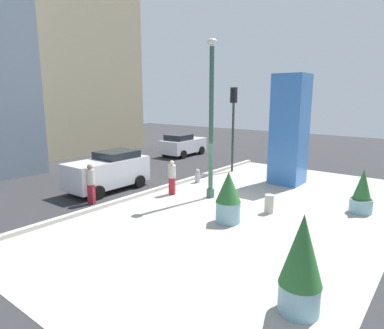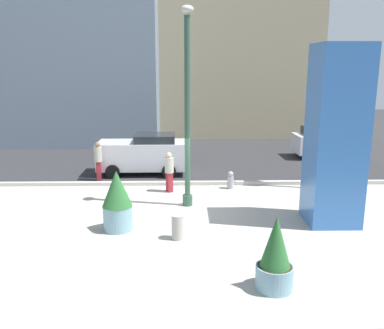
% 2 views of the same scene
% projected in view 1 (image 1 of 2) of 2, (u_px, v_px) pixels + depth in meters
% --- Properties ---
extents(ground_plane, '(60.00, 60.00, 0.00)m').
position_uv_depth(ground_plane, '(149.00, 187.00, 17.32)').
color(ground_plane, '#2D2D30').
extents(plaza_pavement, '(18.00, 10.00, 0.02)m').
position_uv_depth(plaza_pavement, '(254.00, 210.00, 13.71)').
color(plaza_pavement, '#ADA89E').
rests_on(plaza_pavement, ground_plane).
extents(curb_strip, '(18.00, 0.24, 0.16)m').
position_uv_depth(curb_strip, '(162.00, 188.00, 16.77)').
color(curb_strip, '#B7B2A8').
rests_on(curb_strip, ground_plane).
extents(lamp_post, '(0.44, 0.44, 6.93)m').
position_uv_depth(lamp_post, '(211.00, 123.00, 14.81)').
color(lamp_post, '#335642').
rests_on(lamp_post, ground_plane).
extents(art_pillar_blue, '(1.58, 1.58, 5.66)m').
position_uv_depth(art_pillar_blue, '(289.00, 130.00, 17.47)').
color(art_pillar_blue, '#3870BC').
rests_on(art_pillar_blue, ground_plane).
extents(potted_plant_near_left, '(0.91, 0.91, 2.22)m').
position_uv_depth(potted_plant_near_left, '(301.00, 264.00, 7.03)').
color(potted_plant_near_left, '#7AA8B7').
rests_on(potted_plant_near_left, ground_plane).
extents(potted_plant_curbside, '(0.92, 0.92, 1.90)m').
position_uv_depth(potted_plant_curbside, '(228.00, 197.00, 12.23)').
color(potted_plant_curbside, '#7AA8B7').
rests_on(potted_plant_curbside, ground_plane).
extents(potted_plant_by_pillar, '(0.86, 0.86, 1.78)m').
position_uv_depth(potted_plant_by_pillar, '(362.00, 194.00, 13.26)').
color(potted_plant_by_pillar, '#7AA8B7').
rests_on(potted_plant_by_pillar, ground_plane).
extents(fire_hydrant, '(0.36, 0.26, 0.75)m').
position_uv_depth(fire_hydrant, '(198.00, 176.00, 18.06)').
color(fire_hydrant, '#99999E').
rests_on(fire_hydrant, ground_plane).
extents(concrete_bollard, '(0.36, 0.36, 0.75)m').
position_uv_depth(concrete_bollard, '(269.00, 204.00, 13.34)').
color(concrete_bollard, '#B2ADA3').
rests_on(concrete_bollard, ground_plane).
extents(traffic_light_corner, '(0.28, 0.42, 5.06)m').
position_uv_depth(traffic_light_corner, '(233.00, 116.00, 20.18)').
color(traffic_light_corner, '#333833').
rests_on(traffic_light_corner, ground_plane).
extents(car_curb_east, '(4.10, 2.00, 1.88)m').
position_uv_depth(car_curb_east, '(108.00, 171.00, 16.54)').
color(car_curb_east, silver).
rests_on(car_curb_east, ground_plane).
extents(car_far_lane, '(3.93, 2.12, 1.69)m').
position_uv_depth(car_far_lane, '(183.00, 145.00, 26.31)').
color(car_far_lane, silver).
rests_on(car_far_lane, ground_plane).
extents(pedestrian_crossing, '(0.44, 0.44, 1.74)m').
position_uv_depth(pedestrian_crossing, '(91.00, 182.00, 14.37)').
color(pedestrian_crossing, maroon).
rests_on(pedestrian_crossing, ground_plane).
extents(pedestrian_by_curb, '(0.48, 0.48, 1.63)m').
position_uv_depth(pedestrian_by_curb, '(172.00, 176.00, 15.77)').
color(pedestrian_by_curb, maroon).
rests_on(pedestrian_by_curb, ground_plane).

